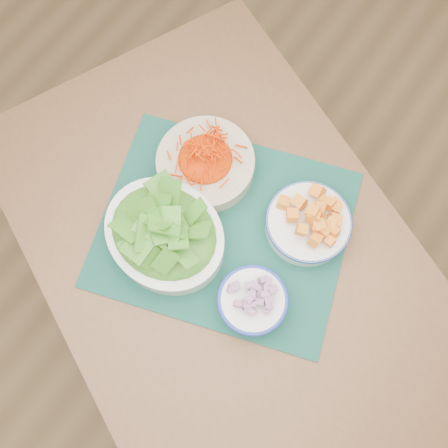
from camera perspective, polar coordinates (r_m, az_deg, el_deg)
name	(u,v)px	position (r m, az deg, el deg)	size (l,w,h in m)	color
ground	(113,309)	(1.82, -12.52, -9.46)	(4.00, 4.00, 0.00)	#A78151
table	(226,265)	(1.15, 0.18, -4.75)	(1.29, 1.10, 0.75)	brown
placemat	(224,229)	(1.05, 0.00, -0.52)	(0.51, 0.42, 0.00)	#0B3028
carrot_bowl	(205,162)	(1.06, -2.13, 7.10)	(0.21, 0.21, 0.08)	#BDAD8D
squash_bowl	(309,221)	(1.03, 9.68, 0.30)	(0.18, 0.18, 0.08)	silver
lettuce_bowl	(164,232)	(1.00, -6.86, -0.94)	(0.28, 0.25, 0.11)	white
onion_bowl	(253,301)	(0.98, 3.28, -8.73)	(0.16, 0.16, 0.07)	white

